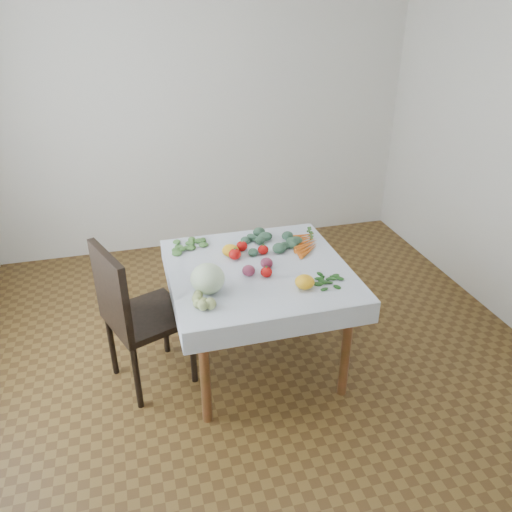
{
  "coord_description": "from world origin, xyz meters",
  "views": [
    {
      "loc": [
        -0.74,
        -2.66,
        2.31
      ],
      "look_at": [
        -0.0,
        0.04,
        0.82
      ],
      "focal_mm": 35.0,
      "sensor_mm": 36.0,
      "label": 1
    }
  ],
  "objects_px": {
    "chair": "(132,310)",
    "cabbage": "(208,279)",
    "carrot_bunch": "(305,243)",
    "heirloom_back": "(230,250)",
    "table": "(258,282)"
  },
  "relations": [
    {
      "from": "carrot_bunch",
      "to": "table",
      "type": "bearing_deg",
      "value": -150.4
    },
    {
      "from": "chair",
      "to": "heirloom_back",
      "type": "bearing_deg",
      "value": 17.65
    },
    {
      "from": "table",
      "to": "heirloom_back",
      "type": "xyz_separation_m",
      "value": [
        -0.13,
        0.21,
        0.14
      ]
    },
    {
      "from": "chair",
      "to": "carrot_bunch",
      "type": "relative_size",
      "value": 2.98
    },
    {
      "from": "cabbage",
      "to": "heirloom_back",
      "type": "relative_size",
      "value": 1.79
    },
    {
      "from": "cabbage",
      "to": "carrot_bunch",
      "type": "relative_size",
      "value": 0.59
    },
    {
      "from": "chair",
      "to": "cabbage",
      "type": "relative_size",
      "value": 5.09
    },
    {
      "from": "table",
      "to": "cabbage",
      "type": "distance_m",
      "value": 0.45
    },
    {
      "from": "cabbage",
      "to": "carrot_bunch",
      "type": "xyz_separation_m",
      "value": [
        0.75,
        0.42,
        -0.07
      ]
    },
    {
      "from": "carrot_bunch",
      "to": "chair",
      "type": "bearing_deg",
      "value": -169.29
    },
    {
      "from": "carrot_bunch",
      "to": "heirloom_back",
      "type": "bearing_deg",
      "value": -178.49
    },
    {
      "from": "table",
      "to": "heirloom_back",
      "type": "height_order",
      "value": "heirloom_back"
    },
    {
      "from": "cabbage",
      "to": "table",
      "type": "bearing_deg",
      "value": 28.96
    },
    {
      "from": "chair",
      "to": "carrot_bunch",
      "type": "distance_m",
      "value": 1.23
    },
    {
      "from": "heirloom_back",
      "to": "table",
      "type": "bearing_deg",
      "value": -57.3
    }
  ]
}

